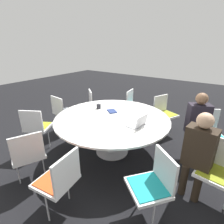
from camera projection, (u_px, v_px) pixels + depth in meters
ground_plane at (112, 151)px, 3.46m from camera, size 16.00×16.00×0.00m
conference_table at (112, 122)px, 3.23m from camera, size 2.07×2.07×0.74m
chair_0 at (218, 167)px, 2.22m from camera, size 0.47×0.49×0.88m
chair_1 at (208, 129)px, 3.19m from camera, size 0.58×0.59×0.88m
chair_2 at (164, 111)px, 4.03m from camera, size 0.57×0.56×0.88m
chair_3 at (134, 104)px, 4.51m from camera, size 0.50×0.48×0.88m
chair_4 at (96, 103)px, 4.56m from camera, size 0.61×0.61×0.88m
chair_5 at (63, 110)px, 4.09m from camera, size 0.46×0.47×0.88m
chair_6 at (36, 125)px, 3.34m from camera, size 0.58×0.59×0.88m
chair_7 at (28, 153)px, 2.50m from camera, size 0.57×0.56×0.88m
chair_8 at (59, 178)px, 2.03m from camera, size 0.49×0.47×0.88m
chair_9 at (153, 182)px, 1.98m from camera, size 0.60×0.61×0.88m
person_0 at (199, 150)px, 2.24m from camera, size 0.29×0.38×1.23m
person_1 at (198, 121)px, 3.06m from camera, size 0.37×0.42×1.23m
laptop at (139, 123)px, 2.81m from camera, size 0.32×0.26×0.21m
spiral_notebook at (112, 111)px, 3.44m from camera, size 0.24×0.26×0.02m
coffee_cup at (99, 106)px, 3.59m from camera, size 0.09×0.09×0.09m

